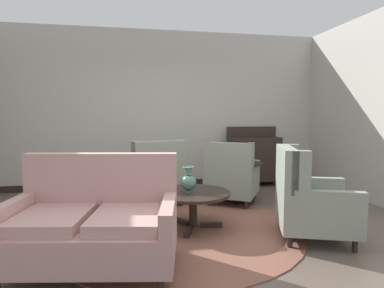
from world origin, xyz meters
The scene contains 13 objects.
ground centered at (0.00, 0.00, 0.00)m, with size 9.04×9.04×0.00m, color brown.
wall_back centered at (0.00, 2.73, 1.50)m, with size 6.62×0.08×3.00m, color #BCB7AD.
wall_right centered at (3.23, 0.82, 1.50)m, with size 0.08×3.83×3.00m, color #BCB7AD.
baseboard_back centered at (0.00, 2.68, 0.06)m, with size 6.46×0.03×0.12m, color black.
area_rug centered at (0.00, 0.30, 0.01)m, with size 3.07×3.07×0.01m, color brown.
coffee_table centered at (0.20, 0.25, 0.38)m, with size 0.90×0.90×0.46m.
porcelain_vase centered at (0.15, 0.25, 0.60)m, with size 0.19×0.19×0.31m.
settee centered at (-0.88, -0.61, 0.42)m, with size 1.61×1.13×1.02m.
armchair_back_corner centered at (-0.16, 1.39, 0.43)m, with size 0.97×0.95×1.02m.
armchair_near_window centered at (1.02, 1.26, 0.43)m, with size 1.06×1.09×0.99m.
armchair_far_left centered at (1.42, -0.29, 0.44)m, with size 1.03×1.04×1.04m.
side_table centered at (1.21, 1.25, 0.40)m, with size 0.59×0.59×0.65m.
sideboard centered at (1.86, 2.44, 0.54)m, with size 1.03×0.36×1.16m.
Camera 1 is at (-0.54, -3.55, 1.39)m, focal length 30.22 mm.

